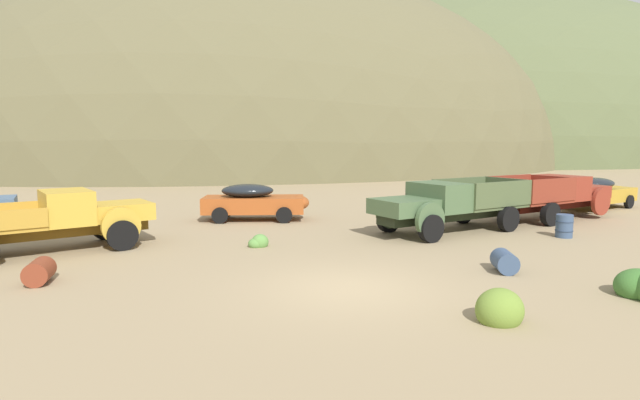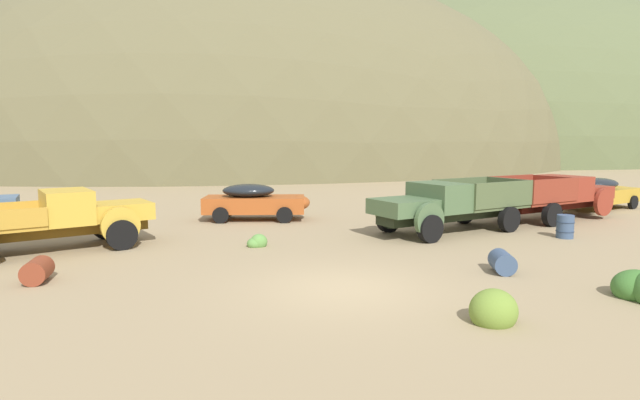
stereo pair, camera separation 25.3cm
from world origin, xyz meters
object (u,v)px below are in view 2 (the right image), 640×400
(oil_drum_tipped, at_px, (37,271))
(car_mustard, at_px, (601,193))
(oil_drum_spare, at_px, (565,226))
(oil_drum_foreground, at_px, (502,262))
(truck_rust_red, at_px, (559,195))
(truck_weathered_green, at_px, (442,206))
(car_oxide_orange, at_px, (257,201))
(truck_faded_yellow, at_px, (65,219))

(oil_drum_tipped, bearing_deg, car_mustard, 14.93)
(car_mustard, bearing_deg, oil_drum_spare, -158.20)
(oil_drum_tipped, distance_m, oil_drum_foreground, 11.69)
(oil_drum_spare, xyz_separation_m, oil_drum_foreground, (-5.14, -3.33, -0.13))
(truck_rust_red, bearing_deg, oil_drum_spare, -142.55)
(truck_weathered_green, bearing_deg, oil_drum_foreground, 62.02)
(truck_weathered_green, bearing_deg, truck_rust_red, 179.67)
(car_oxide_orange, distance_m, car_mustard, 17.31)
(car_oxide_orange, xyz_separation_m, car_mustard, (17.23, -1.59, 0.00))
(oil_drum_tipped, relative_size, oil_drum_foreground, 0.91)
(car_oxide_orange, height_order, truck_rust_red, truck_rust_red)
(car_oxide_orange, distance_m, oil_drum_spare, 12.11)
(oil_drum_spare, relative_size, oil_drum_foreground, 0.84)
(truck_weathered_green, distance_m, oil_drum_spare, 4.31)
(truck_weathered_green, height_order, oil_drum_foreground, truck_weathered_green)
(truck_faded_yellow, height_order, oil_drum_tipped, truck_faded_yellow)
(oil_drum_spare, bearing_deg, truck_weathered_green, 149.74)
(oil_drum_foreground, bearing_deg, car_oxide_orange, 112.95)
(oil_drum_spare, bearing_deg, truck_rust_red, 50.05)
(truck_rust_red, xyz_separation_m, oil_drum_foreground, (-8.23, -7.02, -0.75))
(oil_drum_tipped, bearing_deg, car_oxide_orange, 49.34)
(car_mustard, xyz_separation_m, oil_drum_foreground, (-12.73, -9.05, -0.53))
(oil_drum_tipped, xyz_separation_m, oil_drum_spare, (16.53, 0.71, 0.12))
(truck_rust_red, relative_size, car_mustard, 1.26)
(truck_faded_yellow, distance_m, truck_rust_red, 19.62)
(truck_faded_yellow, bearing_deg, car_oxide_orange, 12.90)
(truck_rust_red, relative_size, oil_drum_foreground, 6.28)
(car_mustard, bearing_deg, truck_weathered_green, -177.63)
(car_oxide_orange, distance_m, oil_drum_tipped, 10.58)
(truck_weathered_green, bearing_deg, oil_drum_tipped, -0.58)
(car_oxide_orange, relative_size, truck_weathered_green, 0.71)
(car_oxide_orange, height_order, oil_drum_foreground, car_oxide_orange)
(truck_weathered_green, xyz_separation_m, oil_drum_foreground, (-1.45, -5.48, -0.74))
(car_oxide_orange, bearing_deg, oil_drum_tipped, -115.05)
(truck_rust_red, distance_m, car_mustard, 4.94)
(truck_rust_red, height_order, oil_drum_spare, truck_rust_red)
(oil_drum_spare, bearing_deg, truck_faded_yellow, 169.04)
(oil_drum_spare, bearing_deg, car_oxide_orange, 142.84)
(truck_faded_yellow, xyz_separation_m, car_oxide_orange, (6.88, 4.11, -0.18))
(car_mustard, bearing_deg, oil_drum_foreground, -159.79)
(oil_drum_spare, bearing_deg, oil_drum_foreground, -147.07)
(car_oxide_orange, height_order, oil_drum_tipped, car_oxide_orange)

